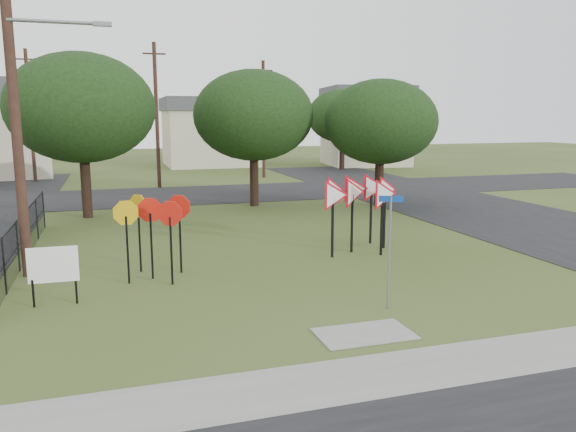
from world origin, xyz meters
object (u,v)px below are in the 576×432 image
Objects in this scene: street_name_sign at (390,244)px; yield_sign_cluster at (359,195)px; stop_sign_cluster at (153,218)px; info_board at (53,267)px.

yield_sign_cluster is at bearing 72.38° from street_name_sign.
yield_sign_cluster is (6.86, 1.39, 0.17)m from stop_sign_cluster.
street_name_sign is at bearing -40.14° from stop_sign_cluster.
stop_sign_cluster is at bearing 139.86° from street_name_sign.
info_board is at bearing -161.86° from yield_sign_cluster.
yield_sign_cluster is (1.80, 5.66, 0.32)m from street_name_sign.
stop_sign_cluster is 3.08m from info_board.
stop_sign_cluster is 1.60× the size of info_board.
info_board is (-9.34, -3.06, -0.93)m from yield_sign_cluster.
info_board is (-7.54, 2.60, -0.61)m from street_name_sign.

